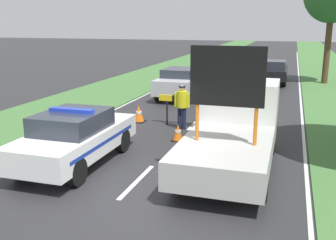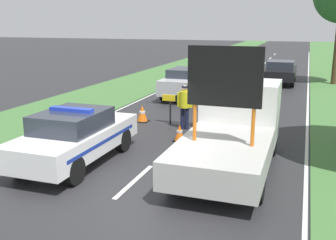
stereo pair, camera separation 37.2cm
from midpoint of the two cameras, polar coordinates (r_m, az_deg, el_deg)
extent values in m
plane|color=#28282B|center=(9.55, -6.74, -9.90)|extent=(160.00, 160.00, 0.00)
cube|color=silver|center=(9.95, -5.62, -8.84)|extent=(0.12, 2.24, 0.01)
cube|color=silver|center=(15.50, 3.25, -0.42)|extent=(0.12, 2.24, 0.01)
cube|color=silver|center=(21.39, 7.32, 3.49)|extent=(0.12, 2.24, 0.01)
cube|color=silver|center=(27.39, 9.63, 5.69)|extent=(0.12, 2.24, 0.01)
cube|color=silver|center=(33.44, 11.12, 7.10)|extent=(0.12, 2.24, 0.01)
cube|color=silver|center=(39.53, 12.16, 8.07)|extent=(0.12, 2.24, 0.01)
cube|color=silver|center=(45.63, 12.92, 8.78)|extent=(0.12, 2.24, 0.01)
cube|color=silver|center=(51.75, 13.50, 9.32)|extent=(0.12, 2.24, 0.01)
cube|color=silver|center=(27.16, 0.76, 5.82)|extent=(0.10, 61.51, 0.01)
cube|color=silver|center=(26.04, 18.17, 4.78)|extent=(0.10, 61.51, 0.01)
cube|color=#427038|center=(29.96, -2.43, 6.59)|extent=(4.58, 120.00, 0.03)
cube|color=white|center=(11.21, -14.15, -2.90)|extent=(1.79, 4.40, 0.64)
cube|color=#282D38|center=(10.96, -14.68, -0.19)|extent=(1.58, 2.02, 0.51)
cylinder|color=black|center=(12.81, -13.87, -2.28)|extent=(0.24, 0.71, 0.71)
cylinder|color=black|center=(12.10, -7.56, -2.94)|extent=(0.24, 0.71, 0.71)
cylinder|color=black|center=(10.70, -21.43, -6.10)|extent=(0.24, 0.71, 0.71)
cylinder|color=black|center=(9.83, -14.28, -7.30)|extent=(0.24, 0.71, 0.71)
cube|color=#1E38C6|center=(10.89, -14.78, 1.38)|extent=(1.25, 0.24, 0.10)
cube|color=#193399|center=(11.21, -14.16, -2.74)|extent=(1.80, 3.61, 0.10)
cube|color=black|center=(13.12, -9.07, -0.50)|extent=(0.99, 0.08, 0.39)
cube|color=white|center=(12.05, 9.51, 1.42)|extent=(2.19, 1.76, 1.78)
cube|color=#232833|center=(12.82, 10.11, 3.61)|extent=(1.86, 0.04, 0.78)
cube|color=#B2B2AD|center=(9.65, 7.11, -5.13)|extent=(2.19, 3.58, 0.66)
cylinder|color=#D16619|center=(9.57, 3.13, -0.33)|extent=(0.09, 0.09, 0.90)
cylinder|color=#D16619|center=(9.34, 11.48, -0.96)|extent=(0.09, 0.09, 0.90)
cube|color=black|center=(9.21, 7.47, 6.29)|extent=(1.75, 0.12, 1.40)
cylinder|color=black|center=(12.43, 4.90, -2.29)|extent=(0.24, 0.76, 0.76)
cylinder|color=black|center=(12.18, 13.88, -3.00)|extent=(0.24, 0.76, 0.76)
cylinder|color=black|center=(9.33, 0.29, -7.87)|extent=(0.24, 0.76, 0.76)
cylinder|color=black|center=(8.99, 12.38, -9.07)|extent=(0.24, 0.76, 0.76)
cylinder|color=black|center=(15.21, -0.84, 1.09)|extent=(0.07, 0.07, 0.92)
cylinder|color=black|center=(14.64, 8.62, 0.42)|extent=(0.07, 0.07, 0.92)
cube|color=yellow|center=(15.11, -1.03, 3.23)|extent=(0.53, 0.08, 0.23)
cube|color=black|center=(14.96, 0.89, 3.12)|extent=(0.53, 0.08, 0.23)
cube|color=yellow|center=(14.82, 2.84, 3.00)|extent=(0.53, 0.08, 0.23)
cube|color=black|center=(14.70, 4.83, 2.88)|extent=(0.53, 0.08, 0.23)
cube|color=yellow|center=(14.60, 6.86, 2.75)|extent=(0.53, 0.08, 0.23)
cube|color=black|center=(14.51, 8.90, 2.61)|extent=(0.53, 0.08, 0.23)
cylinder|color=#191E38|center=(14.57, 0.97, 0.30)|extent=(0.15, 0.15, 0.81)
cylinder|color=#191E38|center=(14.53, 1.60, 0.25)|extent=(0.15, 0.15, 0.81)
cylinder|color=yellow|center=(14.40, 1.30, 3.03)|extent=(0.37, 0.37, 0.61)
cylinder|color=yellow|center=(14.47, 0.42, 2.96)|extent=(0.12, 0.12, 0.52)
cylinder|color=yellow|center=(14.34, 2.19, 2.85)|extent=(0.12, 0.12, 0.52)
sphere|color=beige|center=(14.33, 1.31, 4.64)|extent=(0.21, 0.21, 0.21)
cylinder|color=#141933|center=(14.32, 1.31, 4.87)|extent=(0.24, 0.24, 0.05)
cylinder|color=#232326|center=(14.50, 4.11, 0.26)|extent=(0.16, 0.16, 0.85)
cylinder|color=#232326|center=(14.46, 4.78, 0.21)|extent=(0.16, 0.16, 0.85)
cylinder|color=maroon|center=(14.32, 4.50, 3.11)|extent=(0.39, 0.39, 0.63)
cylinder|color=maroon|center=(14.38, 3.56, 3.04)|extent=(0.13, 0.13, 0.54)
cylinder|color=maroon|center=(14.28, 5.44, 2.93)|extent=(0.13, 0.13, 0.54)
sphere|color=tan|center=(14.25, 4.53, 4.79)|extent=(0.22, 0.22, 0.22)
cube|color=black|center=(15.88, 5.16, -0.06)|extent=(0.37, 0.37, 0.03)
cone|color=orange|center=(15.82, 5.18, 0.85)|extent=(0.32, 0.32, 0.49)
cylinder|color=white|center=(15.82, 5.18, 0.94)|extent=(0.18, 0.18, 0.07)
cube|color=black|center=(15.15, 11.57, -0.99)|extent=(0.47, 0.47, 0.03)
cone|color=orange|center=(15.07, 11.63, 0.21)|extent=(0.40, 0.40, 0.62)
cylinder|color=white|center=(15.06, 11.64, 0.33)|extent=(0.23, 0.23, 0.09)
cube|color=black|center=(15.74, -4.93, -0.19)|extent=(0.49, 0.49, 0.03)
cone|color=orange|center=(15.66, -4.95, 1.00)|extent=(0.41, 0.41, 0.64)
cylinder|color=white|center=(15.65, -4.96, 1.11)|extent=(0.23, 0.23, 0.09)
cube|color=black|center=(13.18, 0.65, -2.95)|extent=(0.40, 0.40, 0.03)
cone|color=orange|center=(13.10, 0.65, -1.78)|extent=(0.34, 0.34, 0.53)
cylinder|color=white|center=(13.09, 0.65, -1.67)|extent=(0.19, 0.19, 0.07)
cube|color=black|center=(14.78, -9.12, -1.25)|extent=(0.44, 0.44, 0.03)
cone|color=orange|center=(14.70, -9.16, -0.11)|extent=(0.37, 0.37, 0.58)
cylinder|color=white|center=(14.70, -9.17, 0.00)|extent=(0.21, 0.21, 0.08)
cube|color=#B2B2B7|center=(20.71, 1.37, 5.34)|extent=(1.82, 4.36, 0.75)
cube|color=#282D38|center=(20.50, 1.28, 6.91)|extent=(1.60, 2.00, 0.43)
cylinder|color=black|center=(22.27, 0.37, 4.97)|extent=(0.24, 0.74, 0.74)
cylinder|color=black|center=(21.86, 4.35, 4.77)|extent=(0.24, 0.74, 0.74)
cylinder|color=black|center=(19.74, -1.93, 3.80)|extent=(0.24, 0.74, 0.74)
cylinder|color=black|center=(19.28, 2.51, 3.55)|extent=(0.24, 0.74, 0.74)
cube|color=black|center=(26.51, 14.45, 6.67)|extent=(1.87, 4.14, 0.61)
cube|color=#282D38|center=(26.33, 14.51, 7.82)|extent=(1.64, 1.91, 0.49)
cylinder|color=black|center=(27.87, 12.90, 6.47)|extent=(0.24, 0.77, 0.77)
cylinder|color=black|center=(27.79, 16.25, 6.25)|extent=(0.24, 0.77, 0.77)
cylinder|color=black|center=(25.33, 12.40, 5.78)|extent=(0.24, 0.77, 0.77)
cylinder|color=black|center=(25.24, 16.09, 5.53)|extent=(0.24, 0.77, 0.77)
cube|color=silver|center=(33.72, 7.98, 8.39)|extent=(1.74, 3.93, 0.63)
cube|color=#282D38|center=(33.56, 7.97, 9.32)|extent=(1.53, 1.81, 0.48)
cylinder|color=black|center=(35.07, 7.08, 8.11)|extent=(0.24, 0.68, 0.68)
cylinder|color=black|center=(34.84, 9.53, 7.99)|extent=(0.24, 0.68, 0.68)
cylinder|color=black|center=(32.70, 6.29, 7.72)|extent=(0.24, 0.68, 0.68)
cylinder|color=black|center=(32.44, 8.91, 7.59)|extent=(0.24, 0.68, 0.68)
cylinder|color=#4C3823|center=(27.25, 21.75, 9.44)|extent=(0.38, 0.38, 4.32)
camera|label=1|loc=(0.19, -90.93, -0.23)|focal=42.00mm
camera|label=2|loc=(0.19, 89.07, 0.23)|focal=42.00mm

